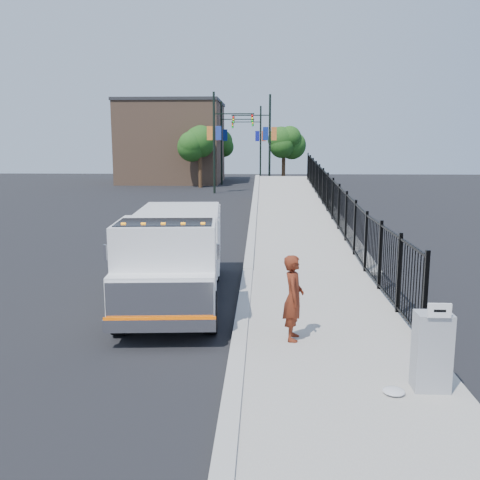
{
  "coord_description": "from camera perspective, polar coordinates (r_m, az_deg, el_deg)",
  "views": [
    {
      "loc": [
        0.46,
        -11.96,
        3.92
      ],
      "look_at": [
        -0.16,
        2.0,
        1.42
      ],
      "focal_mm": 40.0,
      "sensor_mm": 36.0,
      "label": 1
    }
  ],
  "objects": [
    {
      "name": "sidewalk",
      "position": [
        10.78,
        10.36,
        -11.0
      ],
      "size": [
        3.55,
        12.0,
        0.12
      ],
      "primitive_type": "cube",
      "color": "#9E998E",
      "rests_on": "ground"
    },
    {
      "name": "curb",
      "position": [
        10.69,
        -0.1,
        -10.91
      ],
      "size": [
        0.3,
        12.0,
        0.16
      ],
      "primitive_type": "cube",
      "color": "#ADAAA3",
      "rests_on": "ground"
    },
    {
      "name": "worker",
      "position": [
        10.55,
        5.72,
        -6.15
      ],
      "size": [
        0.45,
        0.65,
        1.7
      ],
      "primitive_type": "imported",
      "rotation": [
        0.0,
        0.0,
        1.49
      ],
      "color": "#622312",
      "rests_on": "sidewalk"
    },
    {
      "name": "light_pole_0",
      "position": [
        43.43,
        -2.37,
        10.75
      ],
      "size": [
        3.78,
        0.22,
        8.0
      ],
      "color": "black",
      "rests_on": "ground"
    },
    {
      "name": "debris",
      "position": [
        8.9,
        16.09,
        -15.23
      ],
      "size": [
        0.35,
        0.35,
        0.09
      ],
      "primitive_type": "ellipsoid",
      "color": "silver",
      "rests_on": "sidewalk"
    },
    {
      "name": "light_pole_1",
      "position": [
        45.55,
        2.8,
        10.72
      ],
      "size": [
        3.78,
        0.22,
        8.0
      ],
      "color": "black",
      "rests_on": "ground"
    },
    {
      "name": "arrow_sign",
      "position": [
        8.57,
        20.51,
        -7.05
      ],
      "size": [
        0.35,
        0.04,
        0.22
      ],
      "primitive_type": "cube",
      "color": "white",
      "rests_on": "utility_cabinet"
    },
    {
      "name": "tree_2",
      "position": [
        61.99,
        -2.09,
        10.2
      ],
      "size": [
        2.75,
        2.75,
        5.38
      ],
      "color": "#382314",
      "rests_on": "ground"
    },
    {
      "name": "light_pole_2",
      "position": [
        52.92,
        -1.65,
        10.65
      ],
      "size": [
        3.77,
        0.22,
        8.0
      ],
      "color": "black",
      "rests_on": "ground"
    },
    {
      "name": "utility_cabinet",
      "position": [
        9.01,
        19.78,
        -11.12
      ],
      "size": [
        0.55,
        0.4,
        1.25
      ],
      "primitive_type": "cube",
      "color": "gray",
      "rests_on": "sidewalk"
    },
    {
      "name": "tree_1",
      "position": [
        51.02,
        4.7,
        10.15
      ],
      "size": [
        2.43,
        2.43,
        5.21
      ],
      "color": "#382314",
      "rests_on": "ground"
    },
    {
      "name": "truck",
      "position": [
        13.44,
        -7.01,
        -1.08
      ],
      "size": [
        2.69,
        6.98,
        2.34
      ],
      "rotation": [
        0.0,
        0.0,
        0.07
      ],
      "color": "black",
      "rests_on": "ground"
    },
    {
      "name": "ground",
      "position": [
        12.6,
        0.32,
        -7.98
      ],
      "size": [
        120.0,
        120.0,
        0.0
      ],
      "primitive_type": "plane",
      "color": "black",
      "rests_on": "ground"
    },
    {
      "name": "light_pole_3",
      "position": [
        59.15,
        1.9,
        10.6
      ],
      "size": [
        3.78,
        0.22,
        8.0
      ],
      "color": "black",
      "rests_on": "ground"
    },
    {
      "name": "ramp",
      "position": [
        28.28,
        5.89,
        2.15
      ],
      "size": [
        3.95,
        24.06,
        3.19
      ],
      "primitive_type": "cube",
      "rotation": [
        0.06,
        0.0,
        0.0
      ],
      "color": "#9E998E",
      "rests_on": "ground"
    },
    {
      "name": "building",
      "position": [
        56.75,
        -7.18,
        10.18
      ],
      "size": [
        10.0,
        10.0,
        8.0
      ],
      "primitive_type": "cube",
      "color": "#8C664C",
      "rests_on": "ground"
    },
    {
      "name": "tree_0",
      "position": [
        49.33,
        -4.29,
        10.19
      ],
      "size": [
        2.94,
        2.94,
        5.47
      ],
      "color": "#382314",
      "rests_on": "ground"
    },
    {
      "name": "iron_fence",
      "position": [
        24.35,
        9.81,
        2.89
      ],
      "size": [
        0.1,
        28.0,
        1.8
      ],
      "primitive_type": "cube",
      "color": "black",
      "rests_on": "ground"
    }
  ]
}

